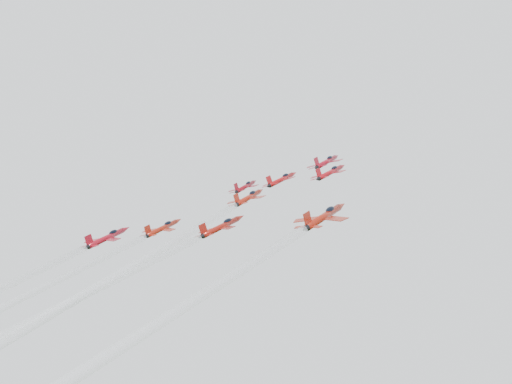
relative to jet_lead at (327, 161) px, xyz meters
The scene contains 7 objects.
jet_lead is the anchor object (origin of this frame).
jet_row2_left 22.31m from the jet_lead, 134.39° to the right, with size 8.76×11.57×6.18m.
jet_row2_center 15.63m from the jet_lead, 109.68° to the right, with size 9.64×12.72×6.80m.
jet_row2_right 18.30m from the jet_lead, 55.94° to the right, with size 9.49×12.53×6.70m.
jet_center 78.57m from the jet_lead, 93.04° to the right, with size 9.90×97.44×47.04m.
jet_rear_right 97.75m from the jet_lead, 86.14° to the right, with size 9.14×90.01×43.45m.
jet_rear_farright 107.33m from the jet_lead, 72.68° to the right, with size 10.13×99.73×48.15m.
Camera 1 is at (85.79, -108.79, 131.98)m, focal length 45.00 mm.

